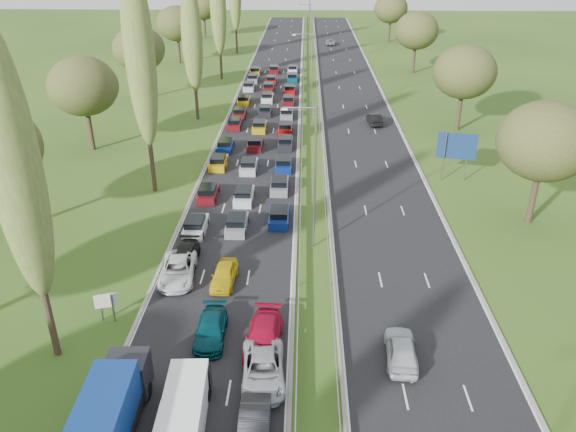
{
  "coord_description": "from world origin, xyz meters",
  "views": [
    {
      "loc": [
        3.6,
        2.13,
        23.23
      ],
      "look_at": [
        2.3,
        45.58,
        1.5
      ],
      "focal_mm": 35.0,
      "sensor_mm": 36.0,
      "label": 1
    }
  ],
  "objects_px": {
    "blue_lorry": "(110,414)",
    "direction_sign": "(457,148)",
    "near_car_2": "(178,270)",
    "white_van_rear": "(186,404)",
    "info_sign": "(106,304)",
    "near_car_3": "(186,256)"
  },
  "relations": [
    {
      "from": "blue_lorry",
      "to": "info_sign",
      "type": "distance_m",
      "value": 10.52
    },
    {
      "from": "blue_lorry",
      "to": "info_sign",
      "type": "height_order",
      "value": "blue_lorry"
    },
    {
      "from": "near_car_2",
      "to": "info_sign",
      "type": "distance_m",
      "value": 6.46
    },
    {
      "from": "near_car_3",
      "to": "white_van_rear",
      "type": "height_order",
      "value": "white_van_rear"
    },
    {
      "from": "white_van_rear",
      "to": "info_sign",
      "type": "distance_m",
      "value": 10.96
    },
    {
      "from": "blue_lorry",
      "to": "near_car_3",
      "type": "bearing_deg",
      "value": 86.74
    },
    {
      "from": "near_car_3",
      "to": "white_van_rear",
      "type": "relative_size",
      "value": 0.87
    },
    {
      "from": "blue_lorry",
      "to": "direction_sign",
      "type": "relative_size",
      "value": 1.57
    },
    {
      "from": "blue_lorry",
      "to": "direction_sign",
      "type": "height_order",
      "value": "direction_sign"
    },
    {
      "from": "white_van_rear",
      "to": "direction_sign",
      "type": "relative_size",
      "value": 1.02
    },
    {
      "from": "near_car_3",
      "to": "white_van_rear",
      "type": "bearing_deg",
      "value": -80.51
    },
    {
      "from": "white_van_rear",
      "to": "direction_sign",
      "type": "xyz_separation_m",
      "value": [
        21.86,
        33.64,
        2.47
      ]
    },
    {
      "from": "near_car_2",
      "to": "near_car_3",
      "type": "relative_size",
      "value": 1.17
    },
    {
      "from": "near_car_2",
      "to": "blue_lorry",
      "type": "distance_m",
      "value": 15.26
    },
    {
      "from": "blue_lorry",
      "to": "direction_sign",
      "type": "distance_m",
      "value": 43.32
    },
    {
      "from": "info_sign",
      "to": "direction_sign",
      "type": "relative_size",
      "value": 0.4
    },
    {
      "from": "near_car_2",
      "to": "direction_sign",
      "type": "height_order",
      "value": "direction_sign"
    },
    {
      "from": "blue_lorry",
      "to": "white_van_rear",
      "type": "xyz_separation_m",
      "value": [
        3.48,
        1.44,
        -0.72
      ]
    },
    {
      "from": "near_car_2",
      "to": "direction_sign",
      "type": "xyz_separation_m",
      "value": [
        25.16,
        19.86,
        2.8
      ]
    },
    {
      "from": "white_van_rear",
      "to": "info_sign",
      "type": "xyz_separation_m",
      "value": [
        -6.94,
        8.48,
        0.28
      ]
    },
    {
      "from": "info_sign",
      "to": "blue_lorry",
      "type": "bearing_deg",
      "value": -70.79
    },
    {
      "from": "info_sign",
      "to": "near_car_2",
      "type": "bearing_deg",
      "value": 55.51
    }
  ]
}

